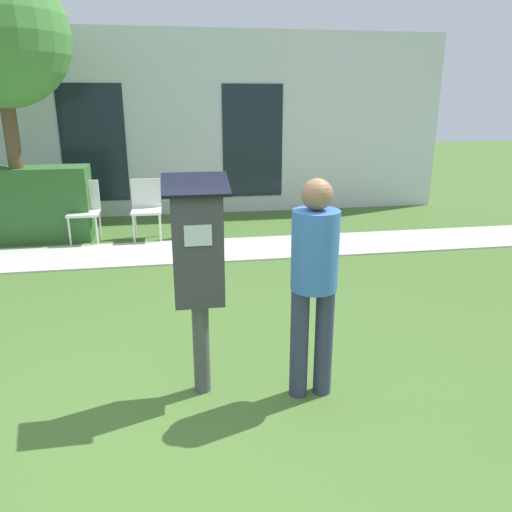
% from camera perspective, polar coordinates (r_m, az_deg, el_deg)
% --- Properties ---
extents(ground_plane, '(40.00, 40.00, 0.00)m').
position_cam_1_polar(ground_plane, '(3.50, -6.46, -18.82)').
color(ground_plane, '#476B2D').
extents(sidewalk, '(12.00, 1.10, 0.02)m').
position_cam_1_polar(sidewalk, '(7.06, -8.42, 0.51)').
color(sidewalk, beige).
rests_on(sidewalk, ground).
extents(building_facade, '(10.00, 0.26, 3.20)m').
position_cam_1_polar(building_facade, '(9.31, -9.34, 14.55)').
color(building_facade, silver).
rests_on(building_facade, ground).
extents(parking_meter, '(0.44, 0.31, 1.59)m').
position_cam_1_polar(parking_meter, '(3.42, -6.63, -0.42)').
color(parking_meter, '#4C4C4C').
rests_on(parking_meter, ground).
extents(person_standing, '(0.32, 0.32, 1.58)m').
position_cam_1_polar(person_standing, '(3.41, 6.65, -2.03)').
color(person_standing, '#333851').
rests_on(person_standing, ground).
extents(outdoor_chair_left, '(0.44, 0.44, 0.90)m').
position_cam_1_polar(outdoor_chair_left, '(7.86, -19.06, 5.40)').
color(outdoor_chair_left, white).
rests_on(outdoor_chair_left, ground).
extents(outdoor_chair_middle, '(0.44, 0.44, 0.90)m').
position_cam_1_polar(outdoor_chair_middle, '(7.76, -12.43, 5.80)').
color(outdoor_chair_middle, white).
rests_on(outdoor_chair_middle, ground).
extents(outdoor_chair_right, '(0.44, 0.44, 0.90)m').
position_cam_1_polar(outdoor_chair_right, '(7.68, -5.66, 6.02)').
color(outdoor_chair_right, white).
rests_on(outdoor_chair_right, ground).
extents(hedge_row, '(2.36, 0.60, 1.10)m').
position_cam_1_polar(hedge_row, '(8.28, -26.47, 5.24)').
color(hedge_row, '#33662D').
rests_on(hedge_row, ground).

